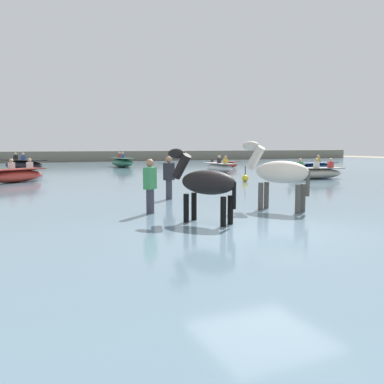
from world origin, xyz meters
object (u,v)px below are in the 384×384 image
horse_trailing_pinto (279,174)px  boat_mid_channel (316,168)px  boat_near_starboard (24,165)px  channel_buoy (245,178)px  boat_far_offshore (122,162)px  person_onlooker_right (150,190)px  boat_near_port (14,175)px  boat_far_inshore (315,173)px  person_wading_close (169,180)px  horse_lead_black (205,184)px  boat_mid_outer (219,168)px  boat_distant_east (225,165)px

horse_trailing_pinto → boat_mid_channel: (11.54, 11.77, -0.63)m
boat_near_starboard → channel_buoy: bearing=-56.8°
boat_mid_channel → boat_far_offshore: (-9.40, 12.00, 0.05)m
person_onlooker_right → boat_far_offshore: bearing=76.8°
boat_near_port → boat_far_inshore: bearing=-16.2°
boat_near_starboard → boat_far_inshore: size_ratio=1.13×
boat_near_port → boat_far_offshore: boat_far_offshore is taller
horse_trailing_pinto → person_wading_close: horse_trailing_pinto is taller
boat_far_inshore → horse_trailing_pinto: bearing=-135.7°
horse_lead_black → person_onlooker_right: size_ratio=1.16×
person_onlooker_right → horse_lead_black: bearing=-68.6°
boat_mid_outer → person_wading_close: person_wading_close is taller
horse_lead_black → boat_near_port: horse_lead_black is taller
boat_far_inshore → boat_mid_outer: boat_mid_outer is taller
person_wading_close → boat_near_starboard: bearing=100.8°
boat_mid_outer → channel_buoy: 6.72m
boat_far_inshore → person_onlooker_right: bearing=-148.4°
boat_mid_outer → boat_far_inshore: bearing=-71.0°
horse_trailing_pinto → boat_far_inshore: size_ratio=0.66×
horse_trailing_pinto → channel_buoy: 8.75m
boat_distant_east → boat_mid_channel: (2.77, -7.00, 0.07)m
boat_near_port → boat_near_starboard: boat_near_starboard is taller
boat_far_offshore → boat_far_inshore: boat_far_offshore is taller
boat_mid_channel → boat_distant_east: bearing=111.6°
horse_lead_black → boat_far_offshore: (4.67, 24.56, -0.47)m
boat_far_inshore → boat_distant_east: bearing=86.3°
horse_lead_black → person_wading_close: 4.16m
person_onlooker_right → channel_buoy: person_onlooker_right is taller
boat_mid_channel → boat_far_offshore: bearing=128.1°
boat_near_starboard → boat_mid_outer: boat_near_starboard is taller
person_onlooker_right → channel_buoy: 9.86m
horse_trailing_pinto → person_wading_close: (-1.78, 3.30, -0.36)m
boat_mid_channel → horse_trailing_pinto: bearing=-134.4°
horse_lead_black → boat_distant_east: (11.30, 19.56, -0.59)m
boat_far_offshore → person_wading_close: (-3.93, -20.48, 0.22)m
boat_distant_east → boat_near_starboard: 14.41m
horse_trailing_pinto → boat_far_offshore: size_ratio=0.59×
boat_far_offshore → person_onlooker_right: (-5.35, -22.84, 0.22)m
boat_mid_channel → boat_near_port: bearing=179.3°
person_wading_close → boat_mid_channel: bearing=32.5°
boat_mid_channel → horse_lead_black: bearing=-138.2°
boat_far_offshore → boat_far_inshore: size_ratio=1.12×
horse_lead_black → boat_far_offshore: 25.01m
boat_near_port → person_wading_close: 9.73m
boat_distant_east → channel_buoy: size_ratio=3.41×
person_onlooker_right → person_wading_close: size_ratio=1.00×
horse_lead_black → boat_far_offshore: horse_lead_black is taller
boat_distant_east → person_wading_close: 18.73m
horse_lead_black → boat_far_inshore: horse_lead_black is taller
boat_far_offshore → person_wading_close: 20.85m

